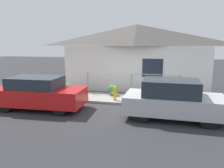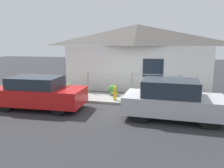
% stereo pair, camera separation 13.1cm
% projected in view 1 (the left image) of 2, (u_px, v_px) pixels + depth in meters
% --- Properties ---
extents(ground_plane, '(60.00, 60.00, 0.00)m').
position_uv_depth(ground_plane, '(126.00, 105.00, 9.86)').
color(ground_plane, '#2D2D30').
extents(sidewalk, '(24.00, 1.85, 0.11)m').
position_uv_depth(sidewalk, '(129.00, 99.00, 10.73)').
color(sidewalk, gray).
rests_on(sidewalk, ground_plane).
extents(house, '(8.56, 2.23, 3.84)m').
position_uv_depth(house, '(136.00, 38.00, 12.69)').
color(house, white).
rests_on(house, ground_plane).
extents(fence, '(4.90, 0.10, 1.15)m').
position_uv_depth(fence, '(132.00, 83.00, 11.35)').
color(fence, '#999993').
rests_on(fence, sidewalk).
extents(car_left, '(3.83, 1.74, 1.38)m').
position_uv_depth(car_left, '(39.00, 93.00, 9.25)').
color(car_left, red).
rests_on(car_left, ground_plane).
extents(car_right, '(3.67, 1.85, 1.46)m').
position_uv_depth(car_right, '(173.00, 99.00, 8.09)').
color(car_right, '#B7B7BC').
rests_on(car_right, ground_plane).
extents(fire_hydrant, '(0.35, 0.16, 0.68)m').
position_uv_depth(fire_hydrant, '(115.00, 93.00, 10.32)').
color(fire_hydrant, yellow).
rests_on(fire_hydrant, sidewalk).
extents(potted_plant_near_hydrant, '(0.48, 0.48, 0.56)m').
position_uv_depth(potted_plant_near_hydrant, '(112.00, 90.00, 11.25)').
color(potted_plant_near_hydrant, slate).
rests_on(potted_plant_near_hydrant, sidewalk).
extents(potted_plant_by_fence, '(0.42, 0.42, 0.55)m').
position_uv_depth(potted_plant_by_fence, '(68.00, 88.00, 11.63)').
color(potted_plant_by_fence, '#9E5638').
rests_on(potted_plant_by_fence, sidewalk).
extents(potted_plant_corner, '(0.45, 0.45, 0.56)m').
position_uv_depth(potted_plant_corner, '(174.00, 92.00, 10.74)').
color(potted_plant_corner, slate).
rests_on(potted_plant_corner, sidewalk).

